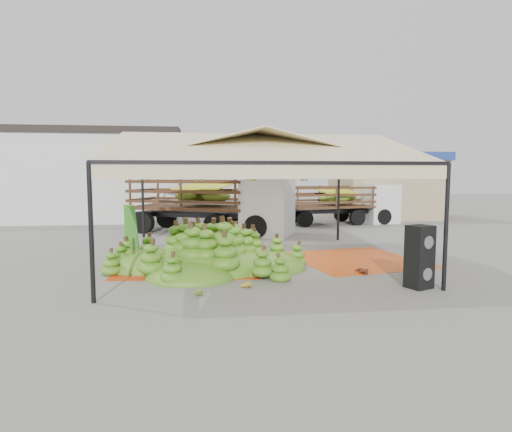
{
  "coord_description": "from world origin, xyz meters",
  "views": [
    {
      "loc": [
        -1.66,
        -13.3,
        2.72
      ],
      "look_at": [
        0.2,
        1.5,
        1.3
      ],
      "focal_mm": 30.0,
      "sensor_mm": 36.0,
      "label": 1
    }
  ],
  "objects": [
    {
      "name": "hanging_bunches",
      "position": [
        -0.98,
        -1.12,
        2.62
      ],
      "size": [
        4.74,
        0.24,
        0.2
      ],
      "color": "#517618",
      "rests_on": "ground"
    },
    {
      "name": "hand_red_b",
      "position": [
        2.64,
        -2.21,
        0.11
      ],
      "size": [
        0.51,
        0.42,
        0.23
      ],
      "primitive_type": "ellipsoid",
      "rotation": [
        0.0,
        0.0,
        0.01
      ],
      "color": "#542513",
      "rests_on": "ground"
    },
    {
      "name": "banana_leaves",
      "position": [
        -3.7,
        -0.26,
        0.0
      ],
      "size": [
        0.96,
        1.36,
        3.7
      ],
      "primitive_type": null,
      "color": "#23741F",
      "rests_on": "ground"
    },
    {
      "name": "ground",
      "position": [
        0.0,
        0.0,
        0.0
      ],
      "size": [
        90.0,
        90.0,
        0.0
      ],
      "primitive_type": "plane",
      "color": "slate",
      "rests_on": "ground"
    },
    {
      "name": "speaker_stack",
      "position": [
        3.53,
        -3.7,
        0.76
      ],
      "size": [
        0.69,
        0.66,
        1.53
      ],
      "rotation": [
        0.0,
        0.0,
        0.39
      ],
      "color": "black",
      "rests_on": "ground"
    },
    {
      "name": "tarp_right",
      "position": [
        3.27,
        -0.18,
        0.01
      ],
      "size": [
        4.39,
        4.54,
        0.01
      ],
      "primitive_type": "cube",
      "rotation": [
        0.0,
        0.0,
        0.2
      ],
      "color": "#E45915",
      "rests_on": "ground"
    },
    {
      "name": "building_white",
      "position": [
        -10.0,
        14.0,
        2.71
      ],
      "size": [
        14.3,
        6.3,
        5.4
      ],
      "color": "silver",
      "rests_on": "ground"
    },
    {
      "name": "hand_yellow_a",
      "position": [
        0.56,
        -1.56,
        0.1
      ],
      "size": [
        0.48,
        0.42,
        0.19
      ],
      "primitive_type": "ellipsoid",
      "rotation": [
        0.0,
        0.0,
        -0.19
      ],
      "color": "#AF9323",
      "rests_on": "ground"
    },
    {
      "name": "tarp_left",
      "position": [
        -2.03,
        -0.36,
        0.01
      ],
      "size": [
        4.34,
        4.16,
        0.01
      ],
      "primitive_type": "cube",
      "rotation": [
        0.0,
        0.0,
        -0.08
      ],
      "color": "#E64215",
      "rests_on": "ground"
    },
    {
      "name": "hand_yellow_b",
      "position": [
        -0.68,
        -3.28,
        0.1
      ],
      "size": [
        0.59,
        0.57,
        0.21
      ],
      "primitive_type": "ellipsoid",
      "rotation": [
        0.0,
        0.0,
        0.66
      ],
      "color": "gold",
      "rests_on": "ground"
    },
    {
      "name": "hand_green",
      "position": [
        -1.87,
        -3.7,
        0.1
      ],
      "size": [
        0.48,
        0.4,
        0.21
      ],
      "primitive_type": "ellipsoid",
      "rotation": [
        0.0,
        0.0,
        -0.06
      ],
      "color": "#387E1A",
      "rests_on": "ground"
    },
    {
      "name": "vendor",
      "position": [
        1.65,
        5.32,
        0.92
      ],
      "size": [
        0.72,
        0.51,
        1.84
      ],
      "primitive_type": "imported",
      "rotation": [
        0.0,
        0.0,
        3.03
      ],
      "color": "gray",
      "rests_on": "ground"
    },
    {
      "name": "hand_red_a",
      "position": [
        2.64,
        -1.94,
        0.09
      ],
      "size": [
        0.46,
        0.41,
        0.18
      ],
      "primitive_type": "ellipsoid",
      "rotation": [
        0.0,
        0.0,
        0.24
      ],
      "color": "#5B2014",
      "rests_on": "ground"
    },
    {
      "name": "canopy_tent",
      "position": [
        0.0,
        0.0,
        3.3
      ],
      "size": [
        8.1,
        8.1,
        4.0
      ],
      "color": "black",
      "rests_on": "ground"
    },
    {
      "name": "truck_left",
      "position": [
        -0.95,
        6.89,
        1.6
      ],
      "size": [
        7.97,
        5.39,
        2.6
      ],
      "rotation": [
        0.0,
        0.0,
        -0.41
      ],
      "color": "#4C2A19",
      "rests_on": "ground"
    },
    {
      "name": "banana_heap",
      "position": [
        -1.51,
        -0.81,
        0.67
      ],
      "size": [
        7.52,
        6.83,
        1.33
      ],
      "primitive_type": "ellipsoid",
      "rotation": [
        0.0,
        0.0,
        0.33
      ],
      "color": "#417718",
      "rests_on": "ground"
    },
    {
      "name": "building_tan",
      "position": [
        10.0,
        13.0,
        2.07
      ],
      "size": [
        6.3,
        5.3,
        4.1
      ],
      "color": "tan",
      "rests_on": "ground"
    },
    {
      "name": "truck_right",
      "position": [
        6.33,
        9.95,
        1.35
      ],
      "size": [
        6.63,
        3.04,
        2.19
      ],
      "rotation": [
        0.0,
        0.0,
        0.14
      ],
      "color": "#532D1B",
      "rests_on": "ground"
    }
  ]
}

